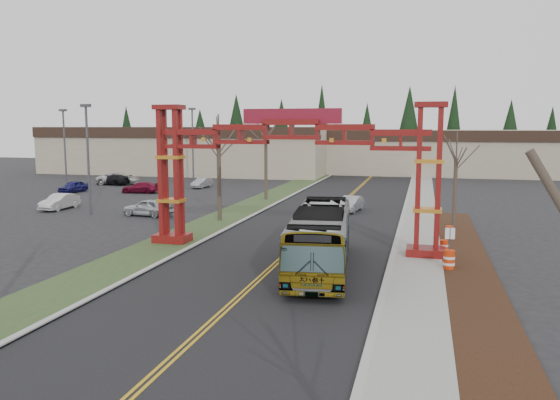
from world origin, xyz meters
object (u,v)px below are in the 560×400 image
(transit_bus, at_px, (321,238))
(parked_car_mid_b, at_px, (73,187))
(retail_building_west, at_px, (195,149))
(retail_building_east, at_px, (439,151))
(barrel_south, at_px, (449,261))
(bare_tree_median_far, at_px, (266,139))
(parked_car_far_a, at_px, (202,183))
(light_pole_mid, at_px, (65,144))
(parked_car_near_b, at_px, (60,202))
(street_sign, at_px, (450,239))
(parked_car_far_c, at_px, (113,180))
(barrel_north, at_px, (449,233))
(bare_tree_right_far, at_px, (456,159))
(parked_car_mid_a, at_px, (141,187))
(silver_sedan, at_px, (351,204))
(light_pole_near, at_px, (88,151))
(parked_car_near_a, at_px, (148,207))
(barrel_mid, at_px, (444,248))
(gateway_arch, at_px, (292,153))
(parked_car_far_b, at_px, (119,179))
(light_pole_far, at_px, (193,140))
(bare_tree_median_mid, at_px, (219,144))

(transit_bus, xyz_separation_m, parked_car_mid_b, (-34.00, 26.51, -1.01))
(retail_building_west, relative_size, transit_bus, 3.83)
(retail_building_east, distance_m, barrel_south, 64.72)
(parked_car_mid_b, xyz_separation_m, bare_tree_median_far, (23.42, -0.69, 5.62))
(parked_car_far_a, relative_size, light_pole_mid, 0.39)
(parked_car_near_b, xyz_separation_m, street_sign, (33.67, -12.95, 0.88))
(bare_tree_median_far, bearing_deg, barrel_south, -54.94)
(retail_building_east, height_order, parked_car_far_c, retail_building_east)
(barrel_north, bearing_deg, parked_car_mid_b, 157.43)
(light_pole_mid, bearing_deg, bare_tree_right_far, -17.09)
(parked_car_far_c, bearing_deg, parked_car_near_b, 26.60)
(retail_building_west, bearing_deg, parked_car_far_c, -93.56)
(transit_bus, distance_m, parked_car_mid_a, 38.39)
(parked_car_mid_b, relative_size, barrel_north, 4.02)
(silver_sedan, bearing_deg, barrel_north, -45.23)
(retail_building_east, relative_size, light_pole_near, 4.03)
(parked_car_near_a, height_order, parked_car_mid_a, parked_car_near_a)
(bare_tree_median_far, bearing_deg, parked_car_near_b, -146.09)
(transit_bus, xyz_separation_m, barrel_mid, (6.45, 4.96, -1.22))
(light_pole_near, distance_m, light_pole_mid, 19.26)
(retail_building_west, relative_size, parked_car_mid_a, 10.54)
(gateway_arch, height_order, parked_car_far_a, gateway_arch)
(parked_car_mid_b, height_order, parked_car_far_a, parked_car_mid_b)
(bare_tree_right_far, bearing_deg, barrel_south, -93.72)
(light_pole_near, relative_size, barrel_north, 9.65)
(light_pole_mid, xyz_separation_m, barrel_mid, (41.83, -22.25, -5.07))
(parked_car_far_b, relative_size, bare_tree_median_far, 0.64)
(barrel_mid, bearing_deg, silver_sedan, 116.07)
(retail_building_east, bearing_deg, barrel_north, -90.49)
(barrel_south, distance_m, barrel_mid, 3.62)
(gateway_arch, distance_m, bare_tree_median_far, 23.20)
(parked_car_mid_a, height_order, parked_car_mid_b, parked_car_mid_b)
(parked_car_near_b, distance_m, light_pole_near, 6.80)
(light_pole_far, height_order, barrel_north, light_pole_far)
(retail_building_west, bearing_deg, parked_car_far_a, -64.51)
(parked_car_near_a, distance_m, parked_car_far_a, 21.67)
(retail_building_west, bearing_deg, gateway_arch, -60.93)
(parked_car_far_c, height_order, light_pole_near, light_pole_near)
(gateway_arch, xyz_separation_m, parked_car_mid_a, (-23.63, 23.99, -5.35))
(retail_building_west, relative_size, retail_building_east, 1.21)
(light_pole_far, bearing_deg, gateway_arch, -58.17)
(silver_sedan, relative_size, light_pole_far, 0.41)
(parked_car_far_b, xyz_separation_m, light_pole_near, (11.12, -22.85, 4.69))
(parked_car_mid_b, height_order, barrel_north, parked_car_mid_b)
(bare_tree_median_mid, bearing_deg, bare_tree_right_far, 4.67)
(parked_car_mid_b, bearing_deg, barrel_south, -27.14)
(silver_sedan, xyz_separation_m, parked_car_near_b, (-25.98, -5.61, 0.03))
(parked_car_far_a, bearing_deg, light_pole_far, 127.54)
(parked_car_near_a, height_order, parked_car_mid_b, parked_car_near_a)
(transit_bus, height_order, bare_tree_median_far, bare_tree_median_far)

